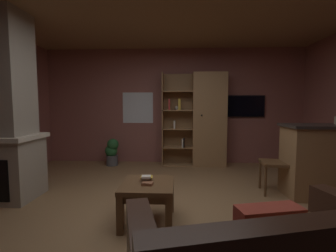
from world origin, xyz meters
TOP-DOWN VIEW (x-y plane):
  - floor at (0.00, 0.00)m, footprint 5.82×5.53m
  - wall_back at (0.00, 2.79)m, footprint 5.94×0.06m
  - window_pane_back at (-0.82, 2.76)m, footprint 0.70×0.01m
  - bookshelf_cabinet at (0.70, 2.52)m, footprint 1.38×0.41m
  - coffee_table at (-0.20, -0.16)m, footprint 0.58×0.64m
  - table_book_0 at (-0.19, -0.23)m, footprint 0.13×0.11m
  - table_book_1 at (-0.22, -0.09)m, footprint 0.14×0.11m
  - table_book_2 at (-0.22, -0.15)m, footprint 0.11×0.10m
  - dining_chair at (1.68, 0.84)m, footprint 0.46×0.46m
  - potted_floor_plant at (-1.34, 2.39)m, footprint 0.31×0.28m
  - wall_mounted_tv at (1.62, 2.73)m, footprint 0.86×0.06m

SIDE VIEW (x-z plane):
  - floor at x=0.00m, z-range -0.02..0.00m
  - potted_floor_plant at x=-1.34m, z-range 0.01..0.60m
  - coffee_table at x=-0.20m, z-range 0.14..0.59m
  - table_book_0 at x=-0.19m, z-range 0.46..0.49m
  - table_book_1 at x=-0.22m, z-range 0.49..0.51m
  - table_book_2 at x=-0.22m, z-range 0.51..0.53m
  - dining_chair at x=1.68m, z-range 0.07..0.99m
  - bookshelf_cabinet at x=0.70m, z-range -0.01..2.01m
  - window_pane_back at x=-0.82m, z-range 0.91..1.62m
  - wall_back at x=0.00m, z-range 0.00..2.60m
  - wall_mounted_tv at x=1.62m, z-range 1.06..1.54m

